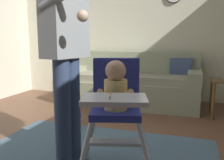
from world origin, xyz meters
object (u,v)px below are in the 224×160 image
at_px(toy_ball, 74,116).
at_px(high_chair, 116,98).
at_px(adult_standing, 67,51).
at_px(couch, 132,84).

bearing_deg(toy_ball, high_chair, -49.68).
bearing_deg(high_chair, toy_ball, -155.05).
bearing_deg(adult_standing, couch, 102.15).
distance_m(couch, adult_standing, 2.19).
height_order(couch, high_chair, high_chair).
xyz_separation_m(high_chair, toy_ball, (-0.87, 1.03, -0.54)).
xyz_separation_m(couch, toy_ball, (-0.49, -1.18, -0.24)).
bearing_deg(couch, adult_standing, -2.01).
height_order(high_chair, toy_ball, high_chair).
height_order(couch, toy_ball, couch).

